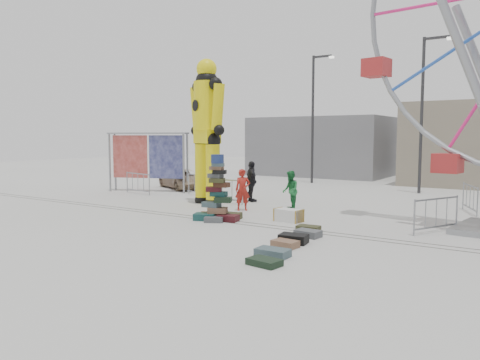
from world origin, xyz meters
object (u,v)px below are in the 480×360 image
Objects in this scene: suitcase_tower at (218,202)px; banner_scaffold at (148,147)px; crash_test_dummy at (207,126)px; pedestrian_green at (290,190)px; lamp_post_left at (314,112)px; barricade_wheel_back at (470,198)px; pedestrian_black at (252,182)px; parked_suv at (184,179)px; barricade_dummy_b at (201,185)px; steamer_trunk at (289,215)px; barricade_dummy_a at (138,183)px; barricade_dummy_c at (222,191)px; pedestrian_red at (243,190)px; barricade_wheel_front at (436,215)px; lamp_post_right at (424,107)px.

suitcase_tower is 0.54× the size of banner_scaffold.
crash_test_dummy is 4.07× the size of pedestrian_green.
lamp_post_left is 14.87m from suitcase_tower.
pedestrian_black is (-8.75, -2.09, 0.37)m from barricade_wheel_back.
parked_suv is at bearing 53.70° from banner_scaffold.
lamp_post_left is 4.00× the size of barricade_dummy_b.
crash_test_dummy reaches higher than steamer_trunk.
pedestrian_black is at bearing -149.07° from pedestrian_green.
banner_scaffold is (-8.15, 4.94, 1.73)m from suitcase_tower.
crash_test_dummy is 6.04m from barricade_dummy_a.
lamp_post_left is 11.33m from barricade_dummy_c.
barricade_dummy_b reaches higher than parked_suv.
barricade_wheel_front is at bearing -44.79° from pedestrian_red.
parked_suv is (-14.86, 0.42, -0.00)m from barricade_wheel_back.
pedestrian_black reaches higher than barricade_dummy_a.
barricade_dummy_b is (-6.90, 3.87, 0.33)m from steamer_trunk.
pedestrian_red reaches higher than barricade_wheel_back.
barricade_dummy_a is at bearing 169.33° from barricade_dummy_c.
suitcase_tower is 4.86m from pedestrian_black.
lamp_post_left is at bearing 164.85° from pedestrian_green.
barricade_dummy_b is at bearing 141.85° from barricade_dummy_c.
barricade_dummy_b is at bearing 27.72° from barricade_dummy_a.
barricade_dummy_c is 1.26× the size of pedestrian_green.
crash_test_dummy reaches higher than barricade_wheel_front.
steamer_trunk is at bearing -93.13° from parked_suv.
crash_test_dummy is 3.26m from pedestrian_black.
banner_scaffold is 6.87m from pedestrian_black.
pedestrian_red reaches higher than steamer_trunk.
banner_scaffold is 2.61× the size of pedestrian_red.
pedestrian_black is (-5.79, -7.48, -3.56)m from lamp_post_right.
barricade_wheel_back is 7.00m from pedestrian_green.
barricade_dummy_c is at bearing -125.04° from pedestrian_green.
lamp_post_right is at bearing -89.47° from pedestrian_black.
pedestrian_green is at bearing -6.68° from barricade_dummy_c.
suitcase_tower is at bearing -148.74° from steamer_trunk.
pedestrian_red is at bearing 151.91° from pedestrian_black.
barricade_dummy_a is at bearing 108.94° from barricade_wheel_front.
lamp_post_right is 1.84× the size of banner_scaffold.
pedestrian_black is at bearing -127.74° from lamp_post_right.
barricade_dummy_b is 4.99m from pedestrian_red.
pedestrian_black is at bearing -83.79° from parked_suv.
suitcase_tower is 2.50× the size of steamer_trunk.
barricade_wheel_front is at bearing -81.36° from parked_suv.
steamer_trunk is at bearing -8.87° from pedestrian_green.
barricade_wheel_back is (0.36, 4.84, 0.00)m from barricade_wheel_front.
barricade_dummy_a is (-5.27, -10.19, -3.93)m from lamp_post_left.
barricade_dummy_b is at bearing -102.88° from barricade_wheel_back.
banner_scaffold is 8.33m from pedestrian_red.
lamp_post_right is 11.56m from barricade_dummy_c.
pedestrian_red is (2.24, -11.83, -3.65)m from lamp_post_left.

